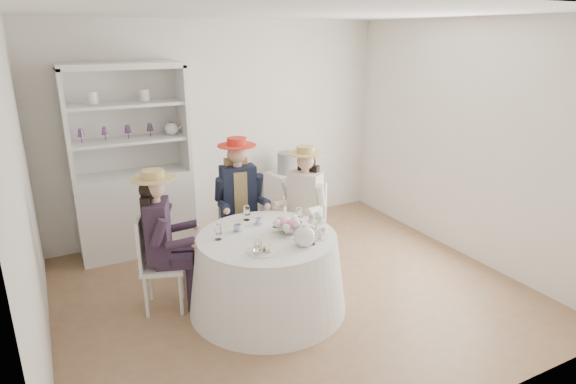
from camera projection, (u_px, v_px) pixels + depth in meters
name	position (u px, v px, depth m)	size (l,w,h in m)	color
ground	(292.00, 291.00, 4.95)	(4.50, 4.50, 0.00)	brown
ceiling	(293.00, 12.00, 4.10)	(4.50, 4.50, 0.00)	white
wall_back	(221.00, 129.00, 6.21)	(4.50, 4.50, 0.00)	silver
wall_front	(450.00, 243.00, 2.84)	(4.50, 4.50, 0.00)	silver
wall_left	(24.00, 201.00, 3.55)	(4.50, 4.50, 0.00)	silver
wall_right	(467.00, 141.00, 5.50)	(4.50, 4.50, 0.00)	silver
tea_table	(267.00, 272.00, 4.57)	(1.50, 1.50, 0.75)	white
hutch	(134.00, 188.00, 5.66)	(1.40, 0.72, 2.23)	silver
side_table	(288.00, 199.00, 6.59)	(0.47, 0.47, 0.74)	silver
hatbox	(288.00, 163.00, 6.43)	(0.28, 0.28, 0.28)	black
guest_left	(161.00, 233.00, 4.42)	(0.57, 0.52, 1.38)	silver
guest_mid	(239.00, 195.00, 5.29)	(0.54, 0.57, 1.47)	silver
guest_right	(304.00, 200.00, 5.29)	(0.59, 0.56, 1.38)	silver
spare_chair	(234.00, 211.00, 5.86)	(0.48, 0.48, 0.87)	silver
teacup_a	(238.00, 228.00, 4.53)	(0.08, 0.08, 0.06)	white
teacup_b	(258.00, 222.00, 4.70)	(0.06, 0.06, 0.06)	white
teacup_c	(283.00, 223.00, 4.65)	(0.09, 0.09, 0.07)	white
flower_bowl	(289.00, 229.00, 4.52)	(0.23, 0.23, 0.06)	white
flower_arrangement	(288.00, 223.00, 4.47)	(0.20, 0.21, 0.08)	pink
table_teapot	(305.00, 236.00, 4.22)	(0.27, 0.19, 0.20)	white
sandwich_plate	(263.00, 250.00, 4.12)	(0.27, 0.27, 0.06)	white
cupcake_stand	(316.00, 228.00, 4.41)	(0.23, 0.23, 0.22)	white
stemware_set	(267.00, 228.00, 4.42)	(0.93, 0.90, 0.15)	white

